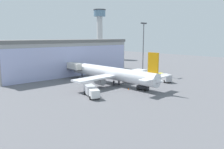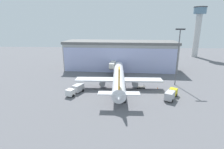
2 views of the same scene
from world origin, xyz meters
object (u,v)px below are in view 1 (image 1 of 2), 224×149
at_px(airplane, 111,73).
at_px(baggage_cart, 129,80).
at_px(safety_cone_nose, 129,89).
at_px(catering_truck, 91,91).
at_px(jet_bridge, 71,66).
at_px(fuel_truck, 164,77).
at_px(pushback_tug, 143,87).
at_px(control_tower, 100,28).
at_px(safety_cone_wingtip, 140,78).
at_px(apron_light_mast, 143,45).

distance_m(airplane, baggage_cart, 8.34).
xyz_separation_m(baggage_cart, safety_cone_nose, (-9.37, -8.08, -0.23)).
bearing_deg(catering_truck, jet_bridge, 179.00).
height_order(airplane, catering_truck, airplane).
distance_m(fuel_truck, pushback_tug, 15.10).
relative_size(jet_bridge, airplane, 0.31).
bearing_deg(jet_bridge, baggage_cart, -146.60).
height_order(control_tower, fuel_truck, control_tower).
height_order(airplane, safety_cone_wingtip, airplane).
xyz_separation_m(jet_bridge, control_tower, (54.23, 46.22, 16.56)).
bearing_deg(catering_truck, pushback_tug, 92.58).
height_order(jet_bridge, catering_truck, jet_bridge).
bearing_deg(safety_cone_nose, jet_bridge, 92.54).
relative_size(pushback_tug, safety_cone_nose, 6.37).
bearing_deg(catering_truck, baggage_cart, 128.00).
distance_m(jet_bridge, baggage_cart, 22.40).
bearing_deg(apron_light_mast, jet_bridge, 147.67).
bearing_deg(control_tower, apron_light_mast, -116.60).
relative_size(pushback_tug, safety_cone_wingtip, 6.37).
distance_m(airplane, safety_cone_wingtip, 14.01).
relative_size(jet_bridge, control_tower, 0.37).
bearing_deg(baggage_cart, fuel_truck, -48.86).
relative_size(catering_truck, safety_cone_wingtip, 13.80).
bearing_deg(control_tower, jet_bridge, -139.56).
bearing_deg(pushback_tug, control_tower, -45.20).
bearing_deg(jet_bridge, airplane, -166.64).
distance_m(fuel_truck, safety_cone_wingtip, 9.03).
height_order(apron_light_mast, catering_truck, apron_light_mast).
bearing_deg(airplane, safety_cone_wingtip, -93.85).
height_order(jet_bridge, pushback_tug, jet_bridge).
xyz_separation_m(airplane, safety_cone_wingtip, (13.62, -0.60, -3.23)).
bearing_deg(safety_cone_nose, pushback_tug, -51.31).
xyz_separation_m(jet_bridge, safety_cone_nose, (1.22, -27.47, -3.97)).
distance_m(airplane, fuel_truck, 18.46).
height_order(airplane, baggage_cart, airplane).
height_order(jet_bridge, baggage_cart, jet_bridge).
bearing_deg(catering_truck, airplane, 138.47).
bearing_deg(airplane, fuel_truck, -121.68).
bearing_deg(baggage_cart, pushback_tug, -122.96).
height_order(apron_light_mast, airplane, apron_light_mast).
xyz_separation_m(apron_light_mast, airplane, (-20.78, -3.76, -8.39)).
bearing_deg(jet_bridge, catering_truck, 161.68).
distance_m(jet_bridge, catering_truck, 27.86).
bearing_deg(catering_truck, apron_light_mast, 129.11).
relative_size(fuel_truck, baggage_cart, 2.61).
bearing_deg(jet_bridge, safety_cone_nose, -172.69).
height_order(jet_bridge, airplane, airplane).
distance_m(jet_bridge, pushback_tug, 31.11).
relative_size(fuel_truck, safety_cone_wingtip, 13.53).
bearing_deg(apron_light_mast, fuel_truck, -110.78).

